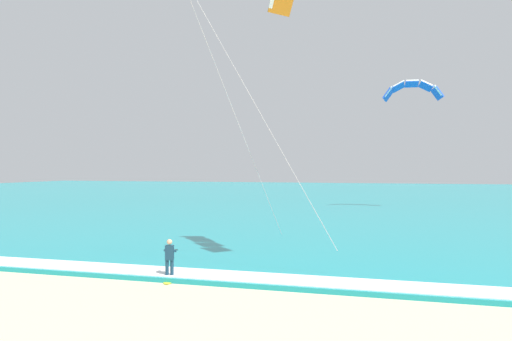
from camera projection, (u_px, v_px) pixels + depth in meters
The scene contains 5 objects.
sea at pixel (358, 196), 75.82m from camera, with size 200.00×120.00×0.20m, color teal.
surf_foam at pixel (264, 278), 18.97m from camera, with size 200.00×1.76×0.04m, color white.
surfboard at pixel (170, 280), 19.42m from camera, with size 0.81×1.47×0.09m.
kitesurfer at pixel (170, 258), 19.43m from camera, with size 0.61×0.61×1.69m.
kite_distant at pixel (412, 89), 50.35m from camera, with size 6.20×1.94×2.24m.
Camera 1 is at (4.77, -6.35, 4.60)m, focal length 33.67 mm.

